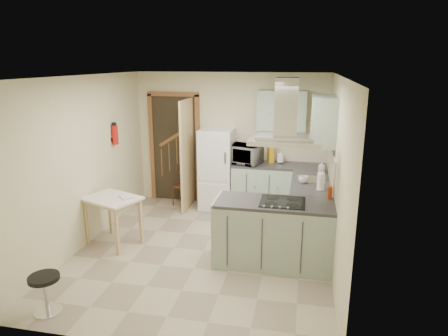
% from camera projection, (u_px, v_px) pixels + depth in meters
% --- Properties ---
extents(floor, '(4.20, 4.20, 0.00)m').
position_uv_depth(floor, '(204.00, 251.00, 5.86)').
color(floor, tan).
rests_on(floor, ground).
extents(ceiling, '(4.20, 4.20, 0.00)m').
position_uv_depth(ceiling, '(201.00, 76.00, 5.21)').
color(ceiling, silver).
rests_on(ceiling, back_wall).
extents(back_wall, '(3.60, 0.00, 3.60)m').
position_uv_depth(back_wall, '(231.00, 140.00, 7.52)').
color(back_wall, beige).
rests_on(back_wall, floor).
extents(left_wall, '(0.00, 4.20, 4.20)m').
position_uv_depth(left_wall, '(84.00, 162.00, 5.88)').
color(left_wall, beige).
rests_on(left_wall, floor).
extents(right_wall, '(0.00, 4.20, 4.20)m').
position_uv_depth(right_wall, '(337.00, 176.00, 5.18)').
color(right_wall, beige).
rests_on(right_wall, floor).
extents(doorway, '(1.10, 0.12, 2.10)m').
position_uv_depth(doorway, '(175.00, 148.00, 7.75)').
color(doorway, brown).
rests_on(doorway, floor).
extents(fridge, '(0.60, 0.60, 1.50)m').
position_uv_depth(fridge, '(217.00, 169.00, 7.40)').
color(fridge, white).
rests_on(fridge, floor).
extents(counter_back, '(1.08, 0.60, 0.90)m').
position_uv_depth(counter_back, '(263.00, 187.00, 7.31)').
color(counter_back, '#9EB2A0').
rests_on(counter_back, floor).
extents(counter_right, '(0.60, 1.95, 0.90)m').
position_uv_depth(counter_right, '(310.00, 203.00, 6.51)').
color(counter_right, '#9EB2A0').
rests_on(counter_right, floor).
extents(splashback, '(1.68, 0.02, 0.50)m').
position_uv_depth(splashback, '(282.00, 148.00, 7.35)').
color(splashback, beige).
rests_on(splashback, counter_back).
extents(wall_cabinet_back, '(0.85, 0.35, 0.70)m').
position_uv_depth(wall_cabinet_back, '(282.00, 110.00, 7.01)').
color(wall_cabinet_back, '#9EB2A0').
rests_on(wall_cabinet_back, back_wall).
extents(wall_cabinet_right, '(0.35, 0.90, 0.70)m').
position_uv_depth(wall_cabinet_right, '(324.00, 120.00, 5.86)').
color(wall_cabinet_right, '#9EB2A0').
rests_on(wall_cabinet_right, right_wall).
extents(peninsula, '(1.55, 0.65, 0.90)m').
position_uv_depth(peninsula, '(274.00, 233.00, 5.37)').
color(peninsula, '#9EB2A0').
rests_on(peninsula, floor).
extents(hob, '(0.58, 0.50, 0.01)m').
position_uv_depth(hob, '(283.00, 202.00, 5.23)').
color(hob, black).
rests_on(hob, peninsula).
extents(extractor_hood, '(0.90, 0.55, 0.10)m').
position_uv_depth(extractor_hood, '(285.00, 141.00, 5.02)').
color(extractor_hood, silver).
rests_on(extractor_hood, ceiling).
extents(sink, '(0.45, 0.40, 0.01)m').
position_uv_depth(sink, '(311.00, 179.00, 6.23)').
color(sink, silver).
rests_on(sink, counter_right).
extents(fire_extinguisher, '(0.10, 0.10, 0.32)m').
position_uv_depth(fire_extinguisher, '(115.00, 135.00, 6.65)').
color(fire_extinguisher, '#B2140F').
rests_on(fire_extinguisher, left_wall).
extents(drop_leaf_table, '(0.95, 0.84, 0.74)m').
position_uv_depth(drop_leaf_table, '(114.00, 221.00, 5.99)').
color(drop_leaf_table, tan).
rests_on(drop_leaf_table, floor).
extents(bentwood_chair, '(0.40, 0.40, 0.77)m').
position_uv_depth(bentwood_chair, '(182.00, 185.00, 7.66)').
color(bentwood_chair, '#4E261A').
rests_on(bentwood_chair, floor).
extents(stool, '(0.38, 0.38, 0.45)m').
position_uv_depth(stool, '(46.00, 294.00, 4.37)').
color(stool, black).
rests_on(stool, floor).
extents(microwave, '(0.71, 0.59, 0.34)m').
position_uv_depth(microwave, '(244.00, 154.00, 7.19)').
color(microwave, black).
rests_on(microwave, counter_back).
extents(kettle, '(0.14, 0.14, 0.19)m').
position_uv_depth(kettle, '(281.00, 158.00, 7.23)').
color(kettle, white).
rests_on(kettle, counter_back).
extents(cereal_box, '(0.15, 0.24, 0.34)m').
position_uv_depth(cereal_box, '(271.00, 153.00, 7.29)').
color(cereal_box, '#C79117').
rests_on(cereal_box, counter_back).
extents(soap_bottle, '(0.11, 0.11, 0.21)m').
position_uv_depth(soap_bottle, '(322.00, 167.00, 6.59)').
color(soap_bottle, '#A0A1AB').
rests_on(soap_bottle, counter_right).
extents(paper_towel, '(0.12, 0.12, 0.26)m').
position_uv_depth(paper_towel, '(321.00, 181.00, 5.70)').
color(paper_towel, white).
rests_on(paper_towel, counter_right).
extents(cup, '(0.14, 0.14, 0.11)m').
position_uv_depth(cup, '(303.00, 180.00, 6.04)').
color(cup, silver).
rests_on(cup, counter_right).
extents(red_bottle, '(0.06, 0.06, 0.18)m').
position_uv_depth(red_bottle, '(330.00, 193.00, 5.33)').
color(red_bottle, '#9D320D').
rests_on(red_bottle, peninsula).
extents(book, '(0.30, 0.30, 0.11)m').
position_uv_depth(book, '(121.00, 195.00, 5.86)').
color(book, '#973332').
rests_on(book, drop_leaf_table).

